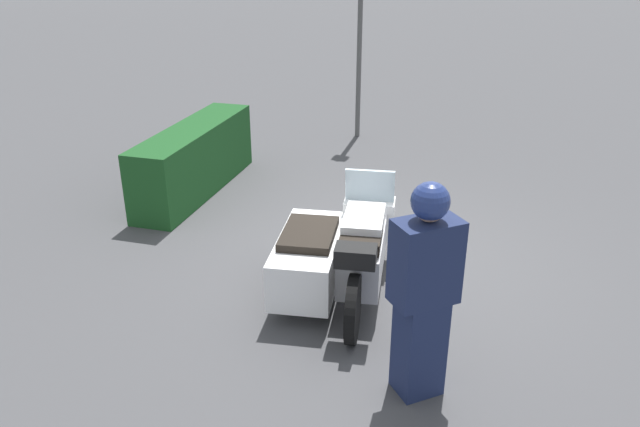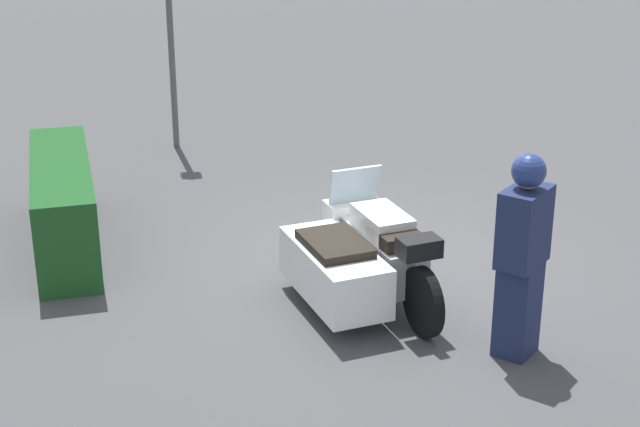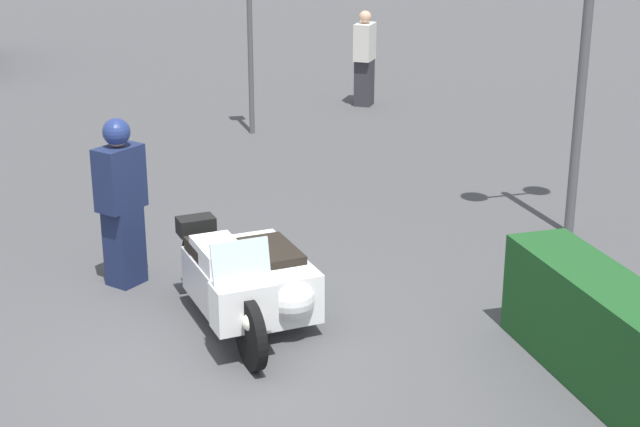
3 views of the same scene
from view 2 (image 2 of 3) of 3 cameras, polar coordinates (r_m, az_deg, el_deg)
name	(u,v)px [view 2 (image 2 of 3)]	position (r m, az deg, el deg)	size (l,w,h in m)	color
ground_plane	(372,265)	(10.61, 3.07, -3.00)	(160.00, 160.00, 0.00)	#424244
police_motorcycle	(353,256)	(9.66, 1.92, -2.47)	(2.45, 1.22, 1.16)	black
officer_rider	(522,252)	(8.63, 11.69, -2.18)	(0.56, 0.59, 1.87)	#192347
hedge_bush_curbside	(64,204)	(11.29, -14.70, 0.52)	(2.83, 0.64, 0.98)	#19471E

